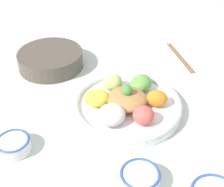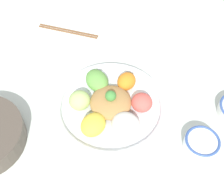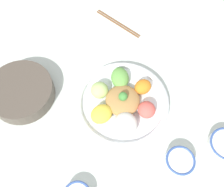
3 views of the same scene
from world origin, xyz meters
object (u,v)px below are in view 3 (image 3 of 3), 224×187
at_px(sauce_bowl_red, 180,161).
at_px(side_serving_bowl, 21,91).
at_px(chopsticks_pair_near, 118,23).
at_px(salad_platter, 122,103).

distance_m(sauce_bowl_red, side_serving_bowl, 0.58).
bearing_deg(chopsticks_pair_near, sauce_bowl_red, 146.89).
relative_size(sauce_bowl_red, side_serving_bowl, 0.41).
bearing_deg(side_serving_bowl, salad_platter, -91.15).
xyz_separation_m(salad_platter, side_serving_bowl, (0.01, 0.35, 0.01)).
height_order(sauce_bowl_red, side_serving_bowl, side_serving_bowl).
distance_m(salad_platter, sauce_bowl_red, 0.27).
bearing_deg(side_serving_bowl, chopsticks_pair_near, -40.59).
xyz_separation_m(salad_platter, sauce_bowl_red, (-0.18, -0.19, -0.00)).
distance_m(side_serving_bowl, chopsticks_pair_near, 0.48).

